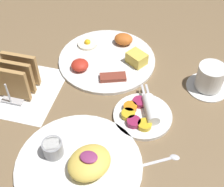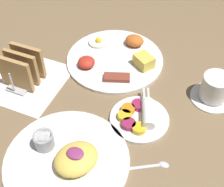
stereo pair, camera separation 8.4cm
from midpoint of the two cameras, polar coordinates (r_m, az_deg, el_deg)
name	(u,v)px [view 1 (the left image)]	position (r m, az deg, el deg)	size (l,w,h in m)	color
ground_plane	(81,102)	(0.87, -8.41, -1.72)	(3.00, 3.00, 0.00)	brown
napkin_flat	(20,90)	(0.94, -18.89, 0.51)	(0.22, 0.22, 0.00)	white
plate_breakfast	(108,58)	(0.98, -3.16, 6.40)	(0.30, 0.30, 0.05)	white
plate_condiments	(143,114)	(0.82, 2.70, -3.95)	(0.16, 0.17, 0.04)	white
plate_foreground	(80,163)	(0.74, -9.27, -12.70)	(0.30, 0.30, 0.06)	white
toast_rack	(17,77)	(0.91, -19.64, 2.69)	(0.10, 0.12, 0.10)	#B7B7BC
coffee_cup	(210,79)	(0.90, 14.93, 2.52)	(0.12, 0.12, 0.08)	white
teaspoon	(162,160)	(0.75, 5.95, -12.19)	(0.12, 0.07, 0.01)	silver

